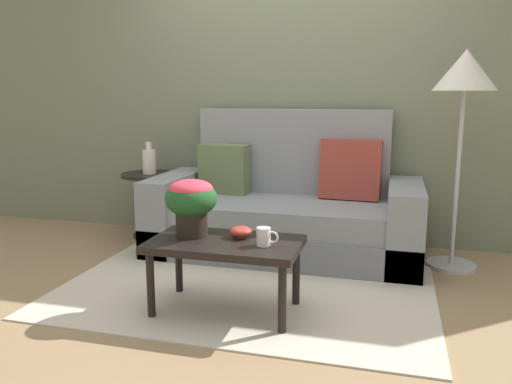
{
  "coord_description": "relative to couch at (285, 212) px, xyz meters",
  "views": [
    {
      "loc": [
        0.89,
        -3.17,
        1.26
      ],
      "look_at": [
        0.01,
        0.07,
        0.61
      ],
      "focal_mm": 35.72,
      "sensor_mm": 36.0,
      "label": 1
    }
  ],
  "objects": [
    {
      "name": "ground_plane",
      "position": [
        -0.07,
        -0.71,
        -0.33
      ],
      "size": [
        14.0,
        14.0,
        0.0
      ],
      "primitive_type": "plane",
      "color": "#997A56"
    },
    {
      "name": "wall_back",
      "position": [
        -0.07,
        0.48,
        0.98
      ],
      "size": [
        6.4,
        0.12,
        2.61
      ],
      "primitive_type": "cube",
      "color": "slate",
      "rests_on": "ground"
    },
    {
      "name": "area_rug",
      "position": [
        -0.07,
        -0.81,
        -0.32
      ],
      "size": [
        2.39,
        1.72,
        0.01
      ],
      "primitive_type": "cube",
      "color": "beige",
      "rests_on": "ground"
    },
    {
      "name": "couch",
      "position": [
        0.0,
        0.0,
        0.0
      ],
      "size": [
        2.09,
        0.91,
        1.13
      ],
      "color": "slate",
      "rests_on": "ground"
    },
    {
      "name": "coffee_table",
      "position": [
        -0.09,
        -1.22,
        0.05
      ],
      "size": [
        0.87,
        0.5,
        0.43
      ],
      "color": "black",
      "rests_on": "ground"
    },
    {
      "name": "side_table",
      "position": [
        -1.25,
        0.12,
        0.07
      ],
      "size": [
        0.48,
        0.48,
        0.57
      ],
      "color": "black",
      "rests_on": "ground"
    },
    {
      "name": "floor_lamp",
      "position": [
        1.27,
        -0.05,
        0.98
      ],
      "size": [
        0.43,
        0.43,
        1.56
      ],
      "color": "#B2B2B7",
      "rests_on": "ground"
    },
    {
      "name": "potted_plant",
      "position": [
        -0.31,
        -1.18,
        0.32
      ],
      "size": [
        0.31,
        0.31,
        0.34
      ],
      "color": "black",
      "rests_on": "coffee_table"
    },
    {
      "name": "coffee_mug",
      "position": [
        0.15,
        -1.26,
        0.15
      ],
      "size": [
        0.12,
        0.08,
        0.1
      ],
      "color": "white",
      "rests_on": "coffee_table"
    },
    {
      "name": "snack_bowl",
      "position": [
        -0.02,
        -1.14,
        0.14
      ],
      "size": [
        0.14,
        0.14,
        0.07
      ],
      "color": "#B2382D",
      "rests_on": "coffee_table"
    },
    {
      "name": "table_vase",
      "position": [
        -1.23,
        0.1,
        0.36
      ],
      "size": [
        0.11,
        0.11,
        0.28
      ],
      "color": "silver",
      "rests_on": "side_table"
    }
  ]
}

